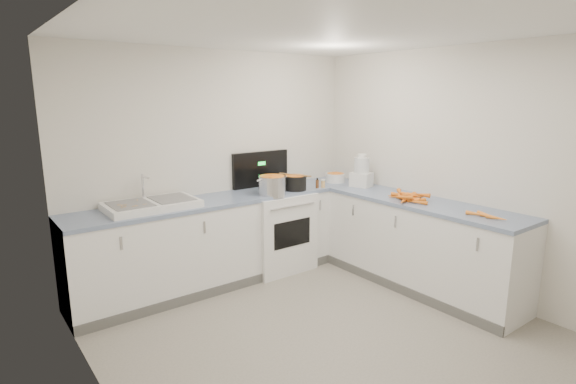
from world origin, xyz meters
TOP-DOWN VIEW (x-y plane):
  - floor at (0.00, 0.00)m, footprint 3.50×4.00m
  - ceiling at (0.00, 0.00)m, footprint 3.50×4.00m
  - wall_back at (0.00, 2.00)m, footprint 3.50×0.00m
  - wall_left at (-1.75, 0.00)m, footprint 0.00×4.00m
  - wall_right at (1.75, 0.00)m, footprint 0.00×4.00m
  - counter_back at (0.00, 1.70)m, footprint 3.50×0.62m
  - counter_right at (1.45, 0.30)m, footprint 0.62×2.20m
  - stove at (0.55, 1.69)m, footprint 0.76×0.65m
  - sink at (-0.90, 1.70)m, footprint 0.86×0.52m
  - steel_pot at (0.40, 1.52)m, footprint 0.39×0.39m
  - black_pot at (0.74, 1.55)m, footprint 0.31×0.31m
  - wooden_spoon at (0.74, 1.55)m, footprint 0.19×0.38m
  - mixing_bowl at (1.45, 1.63)m, footprint 0.29×0.29m
  - extract_bottle at (1.02, 1.48)m, footprint 0.04×0.04m
  - spice_jar at (1.10, 1.46)m, footprint 0.05×0.05m
  - food_processor at (1.50, 1.23)m, footprint 0.25×0.28m
  - carrot_pile at (1.36, 0.42)m, footprint 0.48×0.50m
  - peeled_carrots at (1.36, -0.44)m, footprint 0.12×0.36m
  - peelings at (-1.11, 1.65)m, footprint 0.25×0.27m

SIDE VIEW (x-z plane):
  - floor at x=0.00m, z-range 0.00..0.00m
  - counter_back at x=0.00m, z-range 0.00..0.94m
  - counter_right at x=1.45m, z-range 0.00..0.94m
  - stove at x=0.55m, z-range -0.21..1.15m
  - peeled_carrots at x=1.36m, z-range 0.94..0.98m
  - carrot_pile at x=1.36m, z-range 0.93..1.02m
  - sink at x=-0.90m, z-range 0.82..1.13m
  - spice_jar at x=1.10m, z-range 0.94..1.02m
  - extract_bottle at x=1.02m, z-range 0.94..1.04m
  - mixing_bowl at x=1.45m, z-range 0.94..1.05m
  - black_pot at x=0.74m, z-range 0.92..1.11m
  - peelings at x=-1.11m, z-range 1.01..1.02m
  - steel_pot at x=0.40m, z-range 0.92..1.14m
  - food_processor at x=1.50m, z-range 0.91..1.31m
  - wooden_spoon at x=0.74m, z-range 1.11..1.13m
  - wall_back at x=0.00m, z-range 0.00..2.50m
  - wall_left at x=-1.75m, z-range 0.00..2.50m
  - wall_right at x=1.75m, z-range 0.00..2.50m
  - ceiling at x=0.00m, z-range 2.50..2.50m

